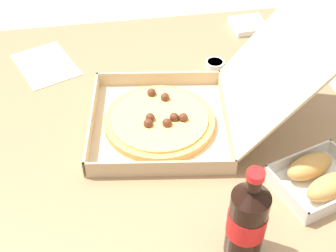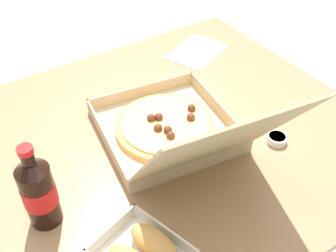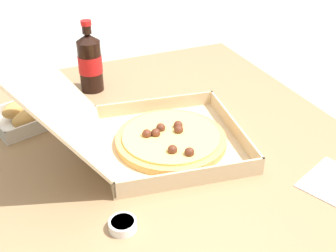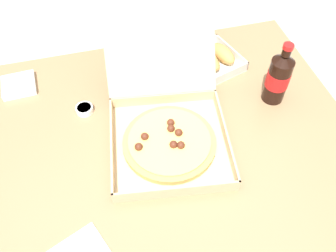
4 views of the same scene
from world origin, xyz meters
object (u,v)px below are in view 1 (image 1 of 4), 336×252
Objects in this scene: dipping_sauce_cup at (215,64)px; napkin_pile at (249,25)px; paper_menu at (46,65)px; cola_bottle at (247,220)px; bread_side_box at (319,178)px; pizza_box_open at (181,111)px.

napkin_pile is at bearing 140.87° from dipping_sauce_cup.
paper_menu is 0.68m from napkin_pile.
cola_bottle is 4.00× the size of dipping_sauce_cup.
bread_side_box reaches higher than paper_menu.
bread_side_box is at bearing 13.02° from dipping_sauce_cup.
pizza_box_open is 2.62× the size of bread_side_box.
napkin_pile is (-0.70, 0.05, -0.02)m from bread_side_box.
cola_bottle is at bearing -17.98° from napkin_pile.
cola_bottle is 0.87m from napkin_pile.
bread_side_box is at bearing -4.51° from napkin_pile.
pizza_box_open reaches higher than napkin_pile.
paper_menu is 0.51m from dipping_sauce_cup.
pizza_box_open is 0.29m from dipping_sauce_cup.
bread_side_box is at bearing 23.97° from paper_menu.
pizza_box_open reaches higher than dipping_sauce_cup.
napkin_pile is (-0.82, 0.27, -0.08)m from cola_bottle.
dipping_sauce_cup is (-0.24, 0.15, -0.04)m from pizza_box_open.
napkin_pile is at bearing 175.49° from bread_side_box.
bread_side_box is 0.70m from napkin_pile.
pizza_box_open reaches higher than bread_side_box.
paper_menu is (-0.58, -0.61, -0.02)m from bread_side_box.
paper_menu is at bearing -133.66° from bread_side_box.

